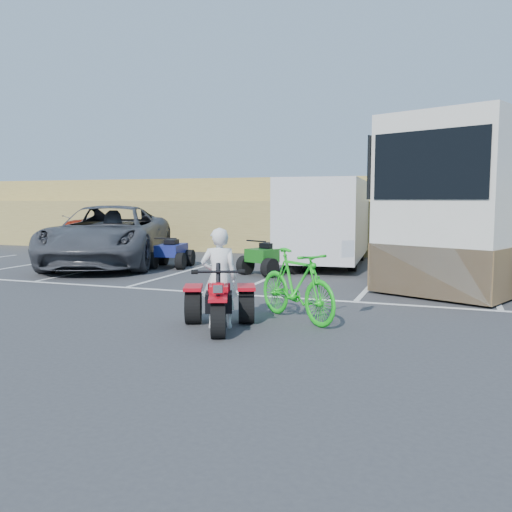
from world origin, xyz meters
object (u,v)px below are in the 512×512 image
(quad_atv_blue, at_px, (172,267))
(quad_atv_green, at_px, (270,274))
(green_dirt_bike, at_px, (296,285))
(red_car, at_px, (83,235))
(red_trike_atv, at_px, (219,329))
(grey_pickup, at_px, (109,235))
(rider, at_px, (219,278))
(cargo_trailer, at_px, (327,219))

(quad_atv_blue, relative_size, quad_atv_green, 0.97)
(green_dirt_bike, xyz_separation_m, red_car, (-10.78, 8.46, 0.09))
(red_trike_atv, xyz_separation_m, red_car, (-9.80, 9.50, 0.71))
(red_car, height_order, quad_atv_green, red_car)
(red_car, bearing_deg, grey_pickup, -58.86)
(red_car, bearing_deg, quad_atv_green, -37.00)
(rider, xyz_separation_m, red_car, (-9.74, 9.36, -0.10))
(grey_pickup, xyz_separation_m, red_car, (-3.09, 2.77, -0.23))
(red_car, xyz_separation_m, cargo_trailer, (9.53, -0.33, 0.74))
(rider, relative_size, cargo_trailer, 0.28)
(rider, relative_size, quad_atv_blue, 1.11)
(red_trike_atv, xyz_separation_m, cargo_trailer, (-0.27, 9.18, 1.45))
(red_car, relative_size, quad_atv_blue, 2.84)
(rider, relative_size, green_dirt_bike, 0.79)
(rider, height_order, cargo_trailer, cargo_trailer)
(red_car, bearing_deg, red_trike_atv, -61.08)
(quad_atv_blue, bearing_deg, quad_atv_green, -18.45)
(rider, xyz_separation_m, quad_atv_blue, (-4.52, 6.73, -0.81))
(rider, distance_m, quad_atv_green, 6.41)
(red_car, relative_size, cargo_trailer, 0.71)
(red_car, xyz_separation_m, quad_atv_blue, (5.23, -2.63, -0.71))
(green_dirt_bike, xyz_separation_m, quad_atv_blue, (-5.55, 5.83, -0.61))
(green_dirt_bike, bearing_deg, quad_atv_green, 60.53)
(red_trike_atv, xyz_separation_m, rider, (-0.06, 0.14, 0.81))
(red_trike_atv, xyz_separation_m, grey_pickup, (-6.71, 6.73, 0.94))
(rider, height_order, grey_pickup, grey_pickup)
(quad_atv_blue, bearing_deg, red_car, 143.22)
(cargo_trailer, relative_size, quad_atv_blue, 4.02)
(grey_pickup, bearing_deg, green_dirt_bike, -57.40)
(cargo_trailer, bearing_deg, green_dirt_bike, -85.64)
(rider, bearing_deg, red_trike_atv, 90.00)
(red_trike_atv, bearing_deg, quad_atv_green, 79.06)
(cargo_trailer, relative_size, quad_atv_green, 3.89)
(red_trike_atv, distance_m, cargo_trailer, 9.29)
(grey_pickup, xyz_separation_m, quad_atv_green, (5.46, -0.35, -0.94))
(cargo_trailer, bearing_deg, quad_atv_green, -113.76)
(quad_atv_blue, bearing_deg, rider, -66.23)
(grey_pickup, bearing_deg, quad_atv_blue, -17.12)
(red_trike_atv, distance_m, rider, 0.82)
(red_trike_atv, relative_size, quad_atv_blue, 1.07)
(green_dirt_bike, relative_size, quad_atv_blue, 1.40)
(red_trike_atv, bearing_deg, grey_pickup, 112.91)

